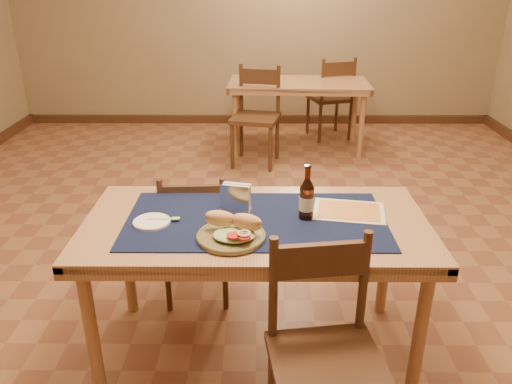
{
  "coord_description": "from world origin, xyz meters",
  "views": [
    {
      "loc": [
        0.01,
        -2.87,
        1.81
      ],
      "look_at": [
        0.0,
        -0.7,
        0.85
      ],
      "focal_mm": 35.0,
      "sensor_mm": 36.0,
      "label": 1
    }
  ],
  "objects_px": {
    "main_table": "(256,236)",
    "sandwich_plate": "(232,232)",
    "chair_main_far": "(196,234)",
    "napkin_holder": "(236,198)",
    "back_table": "(298,89)",
    "chair_main_near": "(326,355)",
    "beer_bottle": "(307,199)"
  },
  "relations": [
    {
      "from": "main_table",
      "to": "napkin_holder",
      "type": "bearing_deg",
      "value": 133.72
    },
    {
      "from": "main_table",
      "to": "beer_bottle",
      "type": "relative_size",
      "value": 6.1
    },
    {
      "from": "main_table",
      "to": "sandwich_plate",
      "type": "height_order",
      "value": "sandwich_plate"
    },
    {
      "from": "sandwich_plate",
      "to": "napkin_holder",
      "type": "distance_m",
      "value": 0.29
    },
    {
      "from": "back_table",
      "to": "napkin_holder",
      "type": "bearing_deg",
      "value": -99.62
    },
    {
      "from": "back_table",
      "to": "beer_bottle",
      "type": "height_order",
      "value": "beer_bottle"
    },
    {
      "from": "chair_main_far",
      "to": "chair_main_near",
      "type": "distance_m",
      "value": 1.2
    },
    {
      "from": "napkin_holder",
      "to": "chair_main_far",
      "type": "bearing_deg",
      "value": 125.62
    },
    {
      "from": "chair_main_far",
      "to": "chair_main_near",
      "type": "bearing_deg",
      "value": -59.14
    },
    {
      "from": "chair_main_far",
      "to": "napkin_holder",
      "type": "distance_m",
      "value": 0.58
    },
    {
      "from": "chair_main_far",
      "to": "beer_bottle",
      "type": "bearing_deg",
      "value": -36.81
    },
    {
      "from": "chair_main_near",
      "to": "beer_bottle",
      "type": "bearing_deg",
      "value": 93.41
    },
    {
      "from": "chair_main_near",
      "to": "beer_bottle",
      "type": "relative_size",
      "value": 3.48
    },
    {
      "from": "main_table",
      "to": "beer_bottle",
      "type": "bearing_deg",
      "value": 4.06
    },
    {
      "from": "back_table",
      "to": "chair_main_far",
      "type": "relative_size",
      "value": 1.81
    },
    {
      "from": "sandwich_plate",
      "to": "napkin_holder",
      "type": "relative_size",
      "value": 1.88
    },
    {
      "from": "chair_main_far",
      "to": "back_table",
      "type": "bearing_deg",
      "value": 74.27
    },
    {
      "from": "chair_main_near",
      "to": "main_table",
      "type": "bearing_deg",
      "value": 114.84
    },
    {
      "from": "chair_main_far",
      "to": "napkin_holder",
      "type": "relative_size",
      "value": 5.19
    },
    {
      "from": "main_table",
      "to": "beer_bottle",
      "type": "xyz_separation_m",
      "value": [
        0.23,
        0.02,
        0.19
      ]
    },
    {
      "from": "back_table",
      "to": "sandwich_plate",
      "type": "relative_size",
      "value": 4.99
    },
    {
      "from": "chair_main_far",
      "to": "main_table",
      "type": "bearing_deg",
      "value": -52.38
    },
    {
      "from": "sandwich_plate",
      "to": "beer_bottle",
      "type": "relative_size",
      "value": 1.14
    },
    {
      "from": "sandwich_plate",
      "to": "beer_bottle",
      "type": "distance_m",
      "value": 0.39
    },
    {
      "from": "back_table",
      "to": "beer_bottle",
      "type": "bearing_deg",
      "value": -93.53
    },
    {
      "from": "main_table",
      "to": "beer_bottle",
      "type": "distance_m",
      "value": 0.3
    },
    {
      "from": "main_table",
      "to": "chair_main_near",
      "type": "distance_m",
      "value": 0.67
    },
    {
      "from": "chair_main_near",
      "to": "sandwich_plate",
      "type": "bearing_deg",
      "value": 132.83
    },
    {
      "from": "chair_main_far",
      "to": "beer_bottle",
      "type": "distance_m",
      "value": 0.84
    },
    {
      "from": "sandwich_plate",
      "to": "napkin_holder",
      "type": "xyz_separation_m",
      "value": [
        0.0,
        0.29,
        0.03
      ]
    },
    {
      "from": "back_table",
      "to": "beer_bottle",
      "type": "distance_m",
      "value": 3.21
    },
    {
      "from": "chair_main_near",
      "to": "beer_bottle",
      "type": "height_order",
      "value": "beer_bottle"
    }
  ]
}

